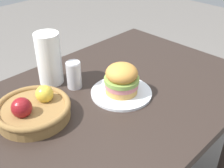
{
  "coord_description": "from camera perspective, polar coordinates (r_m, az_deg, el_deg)",
  "views": [
    {
      "loc": [
        -0.69,
        -0.72,
        1.44
      ],
      "look_at": [
        0.03,
        -0.01,
        0.81
      ],
      "focal_mm": 45.29,
      "sensor_mm": 36.0,
      "label": 1
    }
  ],
  "objects": [
    {
      "name": "soda_can",
      "position": [
        1.26,
        -7.7,
        1.85
      ],
      "size": [
        0.07,
        0.07,
        0.13
      ],
      "color": "silver",
      "rests_on": "dining_table"
    },
    {
      "name": "sandwich",
      "position": [
        1.2,
        1.96,
        1.07
      ],
      "size": [
        0.15,
        0.15,
        0.13
      ],
      "color": "tan",
      "rests_on": "plate"
    },
    {
      "name": "plate",
      "position": [
        1.23,
        1.9,
        -1.76
      ],
      "size": [
        0.27,
        0.27,
        0.01
      ],
      "primitive_type": "cylinder",
      "color": "white",
      "rests_on": "dining_table"
    },
    {
      "name": "paper_towel_roll",
      "position": [
        1.29,
        -12.6,
        5.0
      ],
      "size": [
        0.11,
        0.11,
        0.24
      ],
      "primitive_type": "cylinder",
      "color": "white",
      "rests_on": "dining_table"
    },
    {
      "name": "dining_table",
      "position": [
        1.27,
        -1.09,
        -6.46
      ],
      "size": [
        1.4,
        0.9,
        0.75
      ],
      "color": "#2D231E",
      "rests_on": "ground_plane"
    },
    {
      "name": "fruit_basket",
      "position": [
        1.12,
        -15.63,
        -4.96
      ],
      "size": [
        0.29,
        0.29,
        0.12
      ],
      "color": "olive",
      "rests_on": "dining_table"
    }
  ]
}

